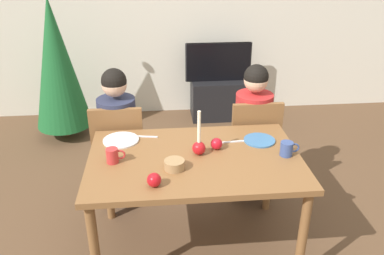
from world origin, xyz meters
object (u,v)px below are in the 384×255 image
at_px(chair_left, 119,148).
at_px(christmas_tree, 57,64).
at_px(tv_stand, 217,99).
at_px(mug_left, 113,156).
at_px(candle_centerpiece, 199,145).
at_px(apple_by_left_plate, 154,180).
at_px(bowl_walnuts, 174,165).
at_px(person_left_child, 119,140).
at_px(mug_right, 287,149).
at_px(plate_right, 259,140).
at_px(chair_right, 252,142).
at_px(plate_left, 121,140).
at_px(dining_table, 195,168).
at_px(person_right_child, 252,135).
at_px(tv, 218,62).
at_px(apple_near_candle, 216,144).

distance_m(chair_left, christmas_tree, 1.55).
height_order(tv_stand, mug_left, mug_left).
relative_size(christmas_tree, candle_centerpiece, 5.22).
distance_m(christmas_tree, apple_by_left_plate, 2.47).
bearing_deg(bowl_walnuts, person_left_child, 117.95).
bearing_deg(christmas_tree, mug_right, -46.29).
bearing_deg(christmas_tree, plate_right, -44.98).
relative_size(chair_right, christmas_tree, 0.55).
xyz_separation_m(chair_left, plate_left, (0.05, -0.33, 0.24)).
relative_size(chair_left, candle_centerpiece, 2.89).
xyz_separation_m(person_left_child, apple_by_left_plate, (0.28, -0.95, 0.22)).
relative_size(dining_table, person_right_child, 1.19).
bearing_deg(mug_left, person_left_child, 92.20).
xyz_separation_m(dining_table, chair_right, (0.54, 0.61, -0.15)).
relative_size(person_right_child, christmas_tree, 0.72).
bearing_deg(dining_table, mug_left, -178.08).
relative_size(person_left_child, christmas_tree, 0.72).
distance_m(person_left_child, mug_left, 0.70).
distance_m(candle_centerpiece, mug_right, 0.58).
bearing_deg(plate_left, mug_left, -95.33).
bearing_deg(apple_by_left_plate, tv_stand, 73.34).
bearing_deg(person_right_child, tv, 91.08).
bearing_deg(tv_stand, candle_centerpiece, -102.05).
xyz_separation_m(chair_right, tv, (-0.03, 1.69, 0.20)).
height_order(mug_left, apple_near_candle, mug_left).
relative_size(chair_left, apple_near_candle, 11.12).
bearing_deg(person_left_child, plate_right, -23.86).
xyz_separation_m(plate_left, apple_by_left_plate, (0.23, -0.59, 0.04)).
distance_m(person_right_child, christmas_tree, 2.26).
bearing_deg(tv_stand, chair_right, -88.94).
xyz_separation_m(chair_left, mug_left, (0.03, -0.63, 0.29)).
height_order(christmas_tree, plate_right, christmas_tree).
bearing_deg(bowl_walnuts, chair_right, 47.25).
bearing_deg(dining_table, person_left_child, 130.80).
xyz_separation_m(mug_left, bowl_walnuts, (0.39, -0.12, -0.02)).
height_order(chair_right, christmas_tree, christmas_tree).
height_order(person_left_child, bowl_walnuts, person_left_child).
xyz_separation_m(mug_right, apple_near_candle, (-0.45, 0.13, -0.01)).
relative_size(chair_right, mug_left, 7.29).
distance_m(chair_right, apple_near_candle, 0.70).
bearing_deg(mug_right, christmas_tree, 133.71).
bearing_deg(mug_right, candle_centerpiece, 173.10).
relative_size(dining_table, tv, 1.77).
height_order(candle_centerpiece, mug_left, candle_centerpiece).
height_order(tv_stand, mug_right, mug_right).
distance_m(dining_table, apple_near_candle, 0.22).
distance_m(person_left_child, christmas_tree, 1.51).
xyz_separation_m(chair_right, candle_centerpiece, (-0.51, -0.57, 0.30)).
bearing_deg(mug_right, dining_table, 176.95).
height_order(chair_left, mug_right, chair_left).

